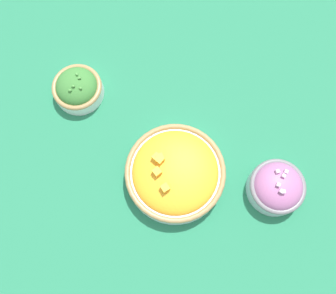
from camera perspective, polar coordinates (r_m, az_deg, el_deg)
name	(u,v)px	position (r m, az deg, el deg)	size (l,w,h in m)	color
ground_plane	(168,151)	(0.85, 0.00, -0.54)	(3.00, 3.00, 0.00)	#23704C
bowl_broccoli	(77,88)	(0.90, -13.64, 8.71)	(0.12, 0.12, 0.07)	white
bowl_squash	(175,173)	(0.81, 1.09, -3.96)	(0.22, 0.22, 0.08)	silver
bowl_red_onion	(277,187)	(0.84, 16.24, -5.87)	(0.12, 0.12, 0.08)	#B2C1CC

